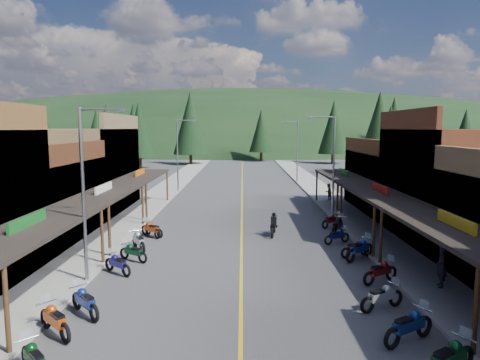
{
  "coord_description": "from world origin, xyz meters",
  "views": [
    {
      "loc": [
        0.06,
        -24.91,
        7.1
      ],
      "look_at": [
        -0.14,
        8.52,
        3.0
      ],
      "focal_mm": 32.0,
      "sensor_mm": 36.0,
      "label": 1
    }
  ],
  "objects_px": {
    "pine_2": "(190,123)",
    "bike_east_3": "(409,324)",
    "shop_west_2": "(25,200)",
    "pine_0": "(45,131)",
    "bike_east_9": "(338,225)",
    "streetlight_1": "(179,152)",
    "pine_10": "(139,130)",
    "bike_west_8": "(151,228)",
    "pine_4": "(334,127)",
    "pine_5": "(394,124)",
    "shop_east_3": "(403,182)",
    "streetlight_0": "(86,187)",
    "pine_7": "(106,127)",
    "bike_west_2": "(34,358)",
    "bike_west_6": "(133,251)",
    "bike_east_5": "(380,270)",
    "streetlight_3": "(296,148)",
    "pine_9": "(390,132)",
    "bike_west_4": "(85,300)",
    "bike_east_6": "(360,248)",
    "bike_east_8": "(337,235)",
    "pine_1": "(134,127)",
    "bike_west_5": "(117,263)",
    "pine_8": "(97,135)",
    "rider_on_bike": "(273,226)",
    "pedestrian_east_a": "(441,266)",
    "bike_west_7": "(139,240)",
    "pine_3": "(261,131)",
    "streetlight_2": "(332,162)",
    "shop_east_2": "(461,185)",
    "bike_east_10": "(332,220)",
    "bike_east_4": "(382,295)",
    "pine_11": "(379,127)"
  },
  "relations": [
    {
      "from": "bike_east_5",
      "to": "bike_east_9",
      "type": "distance_m",
      "value": 9.06
    },
    {
      "from": "shop_east_3",
      "to": "streetlight_0",
      "type": "height_order",
      "value": "streetlight_0"
    },
    {
      "from": "pine_8",
      "to": "bike_west_2",
      "type": "xyz_separation_m",
      "value": [
        16.11,
        -53.47,
        -5.41
      ]
    },
    {
      "from": "pine_0",
      "to": "pine_1",
      "type": "relative_size",
      "value": 0.88
    },
    {
      "from": "pine_11",
      "to": "bike_east_8",
      "type": "xyz_separation_m",
      "value": [
        -14.13,
        -37.24,
        -6.66
      ]
    },
    {
      "from": "shop_west_2",
      "to": "pine_0",
      "type": "distance_m",
      "value": 65.88
    },
    {
      "from": "bike_east_3",
      "to": "bike_east_5",
      "type": "bearing_deg",
      "value": 140.1
    },
    {
      "from": "bike_east_6",
      "to": "pedestrian_east_a",
      "type": "bearing_deg",
      "value": -12.0
    },
    {
      "from": "pine_11",
      "to": "bike_east_6",
      "type": "relative_size",
      "value": 5.32
    },
    {
      "from": "pine_7",
      "to": "bike_west_2",
      "type": "relative_size",
      "value": 6.32
    },
    {
      "from": "pine_10",
      "to": "bike_west_8",
      "type": "bearing_deg",
      "value": -75.79
    },
    {
      "from": "streetlight_2",
      "to": "bike_east_9",
      "type": "height_order",
      "value": "streetlight_2"
    },
    {
      "from": "bike_east_9",
      "to": "bike_east_4",
      "type": "bearing_deg",
      "value": -66.58
    },
    {
      "from": "streetlight_2",
      "to": "bike_west_8",
      "type": "height_order",
      "value": "streetlight_2"
    },
    {
      "from": "bike_east_9",
      "to": "streetlight_1",
      "type": "bearing_deg",
      "value": 153.11
    },
    {
      "from": "pine_2",
      "to": "bike_west_5",
      "type": "xyz_separation_m",
      "value": [
        3.97,
        -62.8,
        -7.42
      ]
    },
    {
      "from": "pine_4",
      "to": "bike_east_6",
      "type": "distance_m",
      "value": 63.88
    },
    {
      "from": "pine_10",
      "to": "pine_0",
      "type": "bearing_deg",
      "value": 151.39
    },
    {
      "from": "shop_east_3",
      "to": "bike_west_6",
      "type": "height_order",
      "value": "shop_east_3"
    },
    {
      "from": "bike_west_8",
      "to": "pedestrian_east_a",
      "type": "relative_size",
      "value": 1.08
    },
    {
      "from": "pedestrian_east_a",
      "to": "bike_east_8",
      "type": "bearing_deg",
      "value": -146.87
    },
    {
      "from": "bike_west_5",
      "to": "bike_west_2",
      "type": "bearing_deg",
      "value": -139.38
    },
    {
      "from": "bike_west_7",
      "to": "bike_west_5",
      "type": "bearing_deg",
      "value": -120.28
    },
    {
      "from": "streetlight_3",
      "to": "pine_9",
      "type": "xyz_separation_m",
      "value": [
        17.05,
        15.0,
        1.92
      ]
    },
    {
      "from": "pine_8",
      "to": "pine_0",
      "type": "bearing_deg",
      "value": 129.29
    },
    {
      "from": "bike_west_4",
      "to": "bike_east_8",
      "type": "distance_m",
      "value": 15.59
    },
    {
      "from": "pine_4",
      "to": "pine_5",
      "type": "bearing_deg",
      "value": 36.87
    },
    {
      "from": "streetlight_0",
      "to": "streetlight_1",
      "type": "xyz_separation_m",
      "value": [
        0.0,
        28.0,
        0.0
      ]
    },
    {
      "from": "pine_3",
      "to": "bike_west_8",
      "type": "xyz_separation_m",
      "value": [
        -9.93,
        -63.68,
        -5.9
      ]
    },
    {
      "from": "pine_3",
      "to": "pine_4",
      "type": "xyz_separation_m",
      "value": [
        14.0,
        -6.0,
        0.75
      ]
    },
    {
      "from": "streetlight_3",
      "to": "bike_west_6",
      "type": "distance_m",
      "value": 35.4
    },
    {
      "from": "streetlight_3",
      "to": "shop_east_2",
      "type": "bearing_deg",
      "value": -76.43
    },
    {
      "from": "pine_7",
      "to": "bike_east_8",
      "type": "bearing_deg",
      "value": -63.28
    },
    {
      "from": "bike_west_8",
      "to": "bike_west_5",
      "type": "bearing_deg",
      "value": -137.19
    },
    {
      "from": "rider_on_bike",
      "to": "pedestrian_east_a",
      "type": "relative_size",
      "value": 1.17
    },
    {
      "from": "pine_2",
      "to": "bike_east_3",
      "type": "height_order",
      "value": "pine_2"
    },
    {
      "from": "bike_west_2",
      "to": "bike_east_5",
      "type": "distance_m",
      "value": 14.4
    },
    {
      "from": "shop_east_3",
      "to": "bike_west_6",
      "type": "xyz_separation_m",
      "value": [
        -19.53,
        -14.1,
        -1.98
      ]
    },
    {
      "from": "shop_west_2",
      "to": "pine_7",
      "type": "bearing_deg",
      "value": 103.8
    },
    {
      "from": "bike_west_4",
      "to": "bike_east_6",
      "type": "bearing_deg",
      "value": -14.2
    },
    {
      "from": "bike_east_8",
      "to": "bike_east_10",
      "type": "distance_m",
      "value": 4.4
    },
    {
      "from": "bike_west_5",
      "to": "bike_west_8",
      "type": "bearing_deg",
      "value": 38.85
    },
    {
      "from": "streetlight_0",
      "to": "pine_4",
      "type": "bearing_deg",
      "value": 69.29
    },
    {
      "from": "bike_west_7",
      "to": "rider_on_bike",
      "type": "height_order",
      "value": "rider_on_bike"
    },
    {
      "from": "pine_9",
      "to": "bike_west_7",
      "type": "height_order",
      "value": "pine_9"
    },
    {
      "from": "bike_west_6",
      "to": "bike_east_8",
      "type": "xyz_separation_m",
      "value": [
        11.64,
        3.56,
        -0.02
      ]
    },
    {
      "from": "pine_7",
      "to": "bike_west_4",
      "type": "bearing_deg",
      "value": -73.02
    },
    {
      "from": "pine_1",
      "to": "bike_east_6",
      "type": "relative_size",
      "value": 5.36
    },
    {
      "from": "pine_11",
      "to": "bike_west_8",
      "type": "relative_size",
      "value": 6.1
    },
    {
      "from": "pine_5",
      "to": "bike_west_6",
      "type": "height_order",
      "value": "pine_5"
    }
  ]
}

